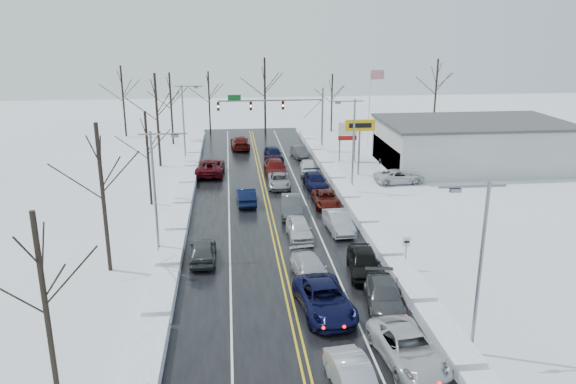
{
  "coord_description": "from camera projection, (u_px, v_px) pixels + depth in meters",
  "views": [
    {
      "loc": [
        -3.3,
        -41.51,
        16.11
      ],
      "look_at": [
        1.39,
        2.36,
        2.5
      ],
      "focal_mm": 35.0,
      "sensor_mm": 36.0,
      "label": 1
    }
  ],
  "objects": [
    {
      "name": "queued_car_15",
      "position": [
        315.0,
        188.0,
        55.94
      ],
      "size": [
        2.14,
        5.07,
        1.46
      ],
      "primitive_type": "imported",
      "rotation": [
        0.0,
        0.0,
        0.02
      ],
      "color": "black",
      "rests_on": "ground"
    },
    {
      "name": "queued_car_5",
      "position": [
        292.0,
        215.0,
        48.34
      ],
      "size": [
        2.18,
        5.11,
        1.64
      ],
      "primitive_type": "imported",
      "rotation": [
        0.0,
        0.0,
        -0.09
      ],
      "color": "#3B3D3F",
      "rests_on": "ground"
    },
    {
      "name": "used_vehicles_sign",
      "position": [
        348.0,
        134.0,
        65.52
      ],
      "size": [
        2.2,
        0.22,
        4.65
      ],
      "color": "slate",
      "rests_on": "ground"
    },
    {
      "name": "parked_car_1",
      "position": [
        418.0,
        173.0,
        61.43
      ],
      "size": [
        2.42,
        4.82,
        1.34
      ],
      "primitive_type": "imported",
      "rotation": [
        0.0,
        0.0,
        0.12
      ],
      "color": "#4B0A0F",
      "rests_on": "ground"
    },
    {
      "name": "queued_car_10",
      "position": [
        407.0,
        362.0,
        27.54
      ],
      "size": [
        3.23,
        5.86,
        1.55
      ],
      "primitive_type": "imported",
      "rotation": [
        0.0,
        0.0,
        0.12
      ],
      "color": "#BBBBBE",
      "rests_on": "ground"
    },
    {
      "name": "ground",
      "position": [
        274.0,
        231.0,
        44.53
      ],
      "size": [
        160.0,
        160.0,
        0.0
      ],
      "primitive_type": "plane",
      "color": "white",
      "rests_on": "ground"
    },
    {
      "name": "parked_car_2",
      "position": [
        384.0,
        162.0,
        66.31
      ],
      "size": [
        2.05,
        4.41,
        1.46
      ],
      "primitive_type": "imported",
      "rotation": [
        0.0,
        0.0,
        3.06
      ],
      "color": "black",
      "rests_on": "ground"
    },
    {
      "name": "queued_car_2",
      "position": [
        324.0,
        312.0,
        32.25
      ],
      "size": [
        3.28,
        6.15,
        1.64
      ],
      "primitive_type": "imported",
      "rotation": [
        0.0,
        0.0,
        0.1
      ],
      "color": "black",
      "rests_on": "ground"
    },
    {
      "name": "queued_car_6",
      "position": [
        279.0,
        187.0,
        56.31
      ],
      "size": [
        2.44,
        4.86,
        1.32
      ],
      "primitive_type": "imported",
      "rotation": [
        0.0,
        0.0,
        -0.05
      ],
      "color": "gray",
      "rests_on": "ground"
    },
    {
      "name": "tree_far_d",
      "position": [
        332.0,
        92.0,
        82.48
      ],
      "size": [
        3.4,
        3.4,
        8.5
      ],
      "color": "#2D231C",
      "rests_on": "ground"
    },
    {
      "name": "oncoming_car_3",
      "position": [
        203.0,
        261.0,
        39.09
      ],
      "size": [
        1.82,
        4.5,
        1.53
      ],
      "primitive_type": "imported",
      "rotation": [
        0.0,
        0.0,
        3.14
      ],
      "color": "#3A3D3E",
      "rests_on": "ground"
    },
    {
      "name": "traffic_signal_mast",
      "position": [
        283.0,
        108.0,
        69.86
      ],
      "size": [
        13.28,
        0.39,
        8.0
      ],
      "color": "slate",
      "rests_on": "ground"
    },
    {
      "name": "queued_car_12",
      "position": [
        363.0,
        274.0,
        37.08
      ],
      "size": [
        2.51,
        5.15,
        1.69
      ],
      "primitive_type": "imported",
      "rotation": [
        0.0,
        0.0,
        -0.11
      ],
      "color": "black",
      "rests_on": "ground"
    },
    {
      "name": "streetlight_sw",
      "position": [
        157.0,
        184.0,
        38.32
      ],
      "size": [
        3.2,
        0.25,
        9.0
      ],
      "color": "slate",
      "rests_on": "ground"
    },
    {
      "name": "tree_left_a",
      "position": [
        41.0,
        275.0,
        22.55
      ],
      "size": [
        3.6,
        3.6,
        9.0
      ],
      "color": "#2D231C",
      "rests_on": "ground"
    },
    {
      "name": "oncoming_car_1",
      "position": [
        211.0,
        175.0,
        60.79
      ],
      "size": [
        3.18,
        6.33,
        1.72
      ],
      "primitive_type": "imported",
      "rotation": [
        0.0,
        0.0,
        3.09
      ],
      "color": "#46090F",
      "rests_on": "ground"
    },
    {
      "name": "snow_bank_left",
      "position": [
        179.0,
        226.0,
        45.65
      ],
      "size": [
        1.63,
        72.0,
        0.77
      ],
      "primitive_type": "cube",
      "color": "white",
      "rests_on": "ground"
    },
    {
      "name": "snow_bank_right",
      "position": [
        362.0,
        219.0,
        47.2
      ],
      "size": [
        1.63,
        72.0,
        0.77
      ],
      "primitive_type": "cube",
      "color": "white",
      "rests_on": "ground"
    },
    {
      "name": "tires_plus_sign",
      "position": [
        360.0,
        129.0,
        59.32
      ],
      "size": [
        3.2,
        0.34,
        6.0
      ],
      "color": "slate",
      "rests_on": "ground"
    },
    {
      "name": "queued_car_3",
      "position": [
        310.0,
        278.0,
        36.46
      ],
      "size": [
        2.56,
        5.04,
        1.4
      ],
      "primitive_type": "imported",
      "rotation": [
        0.0,
        0.0,
        0.13
      ],
      "color": "#AFB1B8",
      "rests_on": "ground"
    },
    {
      "name": "oncoming_car_0",
      "position": [
        246.0,
        204.0,
        51.23
      ],
      "size": [
        1.82,
        4.74,
        1.54
      ],
      "primitive_type": "imported",
      "rotation": [
        0.0,
        0.0,
        3.18
      ],
      "color": "black",
      "rests_on": "ground"
    },
    {
      "name": "streetlight_nw",
      "position": [
        185.0,
        117.0,
        64.92
      ],
      "size": [
        3.2,
        0.25,
        9.0
      ],
      "color": "slate",
      "rests_on": "ground"
    },
    {
      "name": "queued_car_8",
      "position": [
        273.0,
        161.0,
        66.75
      ],
      "size": [
        2.25,
        5.02,
        1.67
      ],
      "primitive_type": "imported",
      "rotation": [
        0.0,
        0.0,
        0.06
      ],
      "color": "black",
      "rests_on": "ground"
    },
    {
      "name": "tree_left_e",
      "position": [
        170.0,
        95.0,
        73.78
      ],
      "size": [
        3.8,
        3.8,
        9.5
      ],
      "color": "#2D231C",
      "rests_on": "ground"
    },
    {
      "name": "parked_car_0",
      "position": [
        399.0,
        183.0,
        57.63
      ],
      "size": [
        5.25,
        2.69,
        1.42
      ],
      "primitive_type": "imported",
      "rotation": [
        0.0,
        0.0,
        1.64
      ],
      "color": "silver",
      "rests_on": "ground"
    },
    {
      "name": "queued_car_13",
      "position": [
        338.0,
        231.0,
        44.59
      ],
      "size": [
        1.97,
        4.86,
        1.57
      ],
      "primitive_type": "imported",
      "rotation": [
        0.0,
        0.0,
        0.06
      ],
      "color": "#999BA1",
      "rests_on": "ground"
    },
    {
      "name": "tree_far_a",
      "position": [
        122.0,
        87.0,
        78.64
      ],
      "size": [
        4.0,
        4.0,
        10.0
      ],
      "color": "#2D231C",
      "rests_on": "ground"
    },
    {
      "name": "queued_car_17",
      "position": [
        299.0,
        157.0,
        68.4
      ],
      "size": [
        1.98,
        4.26,
        1.35
      ],
      "primitive_type": "imported",
      "rotation": [
        0.0,
        0.0,
        0.14
      ],
      "color": "#3D3F41",
      "rests_on": "ground"
    },
    {
      "name": "queued_car_11",
      "position": [
        383.0,
        307.0,
        32.86
      ],
      "size": [
        2.7,
        5.24,
        1.45
      ],
      "primitive_type": "imported",
      "rotation": [
        0.0,
        0.0,
        -0.14
      ],
      "color": "#3D3F41",
      "rests_on": "ground"
    },
    {
      "name": "tree_far_e",
      "position": [
        437.0,
        80.0,
        84.17
      ],
      "size": [
        4.2,
        4.2,
        10.5
      ],
      "color": "#2D231C",
      "rests_on": "ground"
    },
    {
      "name": "streetlight_ne",
      "position": [
        352.0,
        138.0,
        53.31
      ],
      "size": [
        3.2,
        0.25,
        9.0
      ],
      "color": "slate",
      "rests_on": "ground"
    },
    {
      "name": "tree_left_c",
      "position": [
        147.0,
        140.0,
        49.31
      ],
      "size": [
        3.4,
        3.4,
        8.5
      ],
      "color": "#2D231C",
      "rests_on": "ground"
    },
    {
      "name": "queued_car_16",
      "position": [
        308.0,
        173.0,
        61.22
      ],
      "size": [
        2.16,
        4.44,
        1.46
      ],
      "primitive_type": "imported",
      "rotation": [
        0.0,
        0.0,
        -0.1
      ],
      "color": "silver",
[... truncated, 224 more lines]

